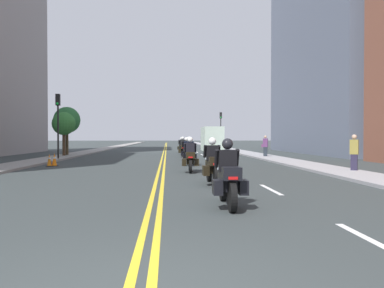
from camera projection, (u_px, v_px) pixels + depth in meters
ground_plane at (165, 149)px, 51.76m from camera, size 264.00×264.00×0.00m
sidewalk_left at (104, 149)px, 51.25m from camera, size 2.18×144.00×0.12m
sidewalk_right at (225, 149)px, 52.26m from camera, size 2.18×144.00×0.12m
centreline_yellow_inner at (164, 149)px, 51.75m from camera, size 0.12×132.00×0.01m
centreline_yellow_outer at (166, 149)px, 51.76m from camera, size 0.12×132.00×0.01m
lane_dashes_white at (205, 156)px, 33.01m from camera, size 0.14×56.40×0.01m
building_right_1 at (339, 29)px, 39.38m from camera, size 7.99×21.58×24.84m
motorcycle_0 at (228, 179)px, 9.01m from camera, size 0.77×2.20×1.58m
motorcycle_1 at (213, 165)px, 13.32m from camera, size 0.77×2.25×1.60m
motorcycle_2 at (190, 158)px, 18.04m from camera, size 0.78×2.13×1.63m
motorcycle_3 at (189, 154)px, 22.43m from camera, size 0.77×2.19×1.64m
motorcycle_4 at (186, 151)px, 27.23m from camera, size 0.76×2.15×1.60m
motorcycle_5 at (183, 149)px, 31.90m from camera, size 0.77×2.14×1.66m
motorcycle_6 at (183, 148)px, 35.97m from camera, size 0.76×2.11×1.59m
motorcycle_7 at (181, 147)px, 40.37m from camera, size 0.78×2.29×1.59m
traffic_cone_1 at (49, 160)px, 21.66m from camera, size 0.31×0.31×0.70m
traffic_cone_2 at (54, 160)px, 21.87m from camera, size 0.35×0.35×0.73m
traffic_light_near at (58, 115)px, 27.35m from camera, size 0.28×0.38×4.62m
traffic_light_far at (221, 124)px, 51.64m from camera, size 0.28×0.38×4.88m
pedestrian_0 at (354, 153)px, 17.66m from camera, size 0.42×0.38×1.73m
pedestrian_1 at (265, 146)px, 30.75m from camera, size 0.50×0.34×1.74m
street_tree_0 at (67, 120)px, 33.22m from camera, size 2.23×2.23×4.17m
street_tree_1 at (64, 124)px, 31.69m from camera, size 1.86×1.86×3.64m
parked_truck at (211, 140)px, 46.57m from camera, size 2.20×6.50×2.80m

